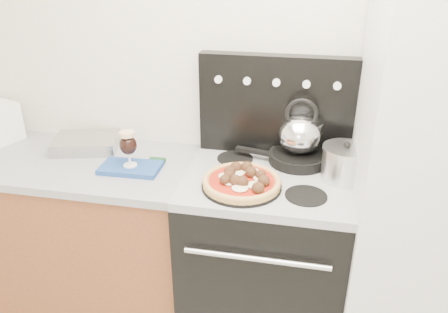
% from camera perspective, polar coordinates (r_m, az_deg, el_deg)
% --- Properties ---
extents(room_shell, '(3.52, 3.01, 2.52)m').
position_cam_1_polar(room_shell, '(1.12, -2.60, -8.08)').
color(room_shell, beige).
rests_on(room_shell, ground).
extents(base_cabinet, '(1.45, 0.60, 0.86)m').
position_cam_1_polar(base_cabinet, '(2.64, -19.68, -9.33)').
color(base_cabinet, brown).
rests_on(base_cabinet, ground).
extents(countertop, '(1.48, 0.63, 0.04)m').
position_cam_1_polar(countertop, '(2.42, -21.22, -0.51)').
color(countertop, '#9D9DA4').
rests_on(countertop, base_cabinet).
extents(stove_body, '(0.76, 0.65, 0.88)m').
position_cam_1_polar(stove_body, '(2.30, 5.19, -13.18)').
color(stove_body, black).
rests_on(stove_body, ground).
extents(cooktop, '(0.76, 0.65, 0.04)m').
position_cam_1_polar(cooktop, '(2.04, 5.70, -3.04)').
color(cooktop, '#ADADB2').
rests_on(cooktop, stove_body).
extents(backguard, '(0.76, 0.08, 0.50)m').
position_cam_1_polar(backguard, '(2.18, 6.79, 6.61)').
color(backguard, black).
rests_on(backguard, cooktop).
extents(fridge, '(0.64, 0.68, 1.90)m').
position_cam_1_polar(fridge, '(2.06, 25.42, -3.71)').
color(fridge, silver).
rests_on(fridge, ground).
extents(foil_sheet, '(0.38, 0.31, 0.07)m').
position_cam_1_polar(foil_sheet, '(2.44, -17.54, 1.68)').
color(foil_sheet, silver).
rests_on(foil_sheet, countertop).
extents(oven_mitt, '(0.29, 0.17, 0.02)m').
position_cam_1_polar(oven_mitt, '(2.16, -12.11, -1.45)').
color(oven_mitt, '#214691').
rests_on(oven_mitt, countertop).
extents(beer_glass, '(0.09, 0.09, 0.18)m').
position_cam_1_polar(beer_glass, '(2.12, -12.36, 1.01)').
color(beer_glass, black).
rests_on(beer_glass, oven_mitt).
extents(pizza_pan, '(0.42, 0.42, 0.01)m').
position_cam_1_polar(pizza_pan, '(1.93, 2.30, -3.88)').
color(pizza_pan, black).
rests_on(pizza_pan, cooktop).
extents(pizza, '(0.40, 0.40, 0.05)m').
position_cam_1_polar(pizza, '(1.91, 2.31, -3.10)').
color(pizza, gold).
rests_on(pizza, pizza_pan).
extents(skillet, '(0.34, 0.34, 0.05)m').
position_cam_1_polar(skillet, '(2.17, 9.64, -0.14)').
color(skillet, black).
rests_on(skillet, cooktop).
extents(tea_kettle, '(0.24, 0.24, 0.23)m').
position_cam_1_polar(tea_kettle, '(2.11, 9.91, 3.31)').
color(tea_kettle, silver).
rests_on(tea_kettle, skillet).
extents(stock_pot, '(0.23, 0.23, 0.15)m').
position_cam_1_polar(stock_pot, '(2.04, 15.48, -0.95)').
color(stock_pot, silver).
rests_on(stock_pot, cooktop).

